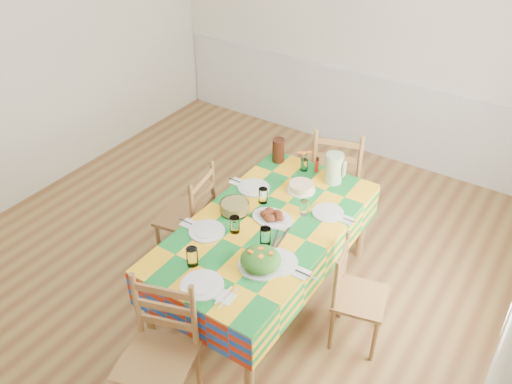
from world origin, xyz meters
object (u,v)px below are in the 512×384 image
meat_platter (272,216)px  chair_far (337,176)px  tea_pitcher (278,150)px  chair_left (190,217)px  dining_table (266,232)px  green_pitcher (334,168)px  chair_right (355,296)px  chair_near (160,355)px

meat_platter → chair_far: chair_far is taller
tea_pitcher → chair_left: 0.95m
dining_table → green_pitcher: (0.16, 0.78, 0.21)m
tea_pitcher → chair_far: size_ratio=0.21×
dining_table → chair_right: chair_right is taller
green_pitcher → chair_near: chair_near is taller
green_pitcher → chair_far: (-0.14, 0.41, -0.36)m
green_pitcher → chair_left: green_pitcher is taller
meat_platter → chair_near: (-0.02, -1.27, -0.27)m
chair_near → chair_right: bearing=38.9°
chair_far → chair_left: (-0.77, -1.19, -0.04)m
dining_table → chair_near: 1.21m
dining_table → green_pitcher: size_ratio=7.44×
dining_table → chair_near: chair_near is taller
dining_table → chair_right: 0.80m
meat_platter → chair_left: size_ratio=0.34×
chair_right → chair_far: bearing=18.2°
dining_table → tea_pitcher: bearing=115.7°
green_pitcher → tea_pitcher: (-0.55, 0.02, -0.02)m
tea_pitcher → chair_far: 0.65m
chair_near → chair_right: size_ratio=1.17×
chair_near → chair_far: chair_far is taller
dining_table → chair_far: size_ratio=1.83×
dining_table → chair_left: chair_left is taller
chair_right → chair_left: bearing=75.6°
chair_far → tea_pitcher: bearing=27.5°
chair_left → tea_pitcher: bearing=144.2°
dining_table → green_pitcher: 0.82m
dining_table → chair_far: bearing=89.3°
green_pitcher → chair_left: bearing=-139.8°
tea_pitcher → chair_left: chair_left is taller
tea_pitcher → chair_right: size_ratio=0.25×
green_pitcher → chair_near: 2.02m
chair_near → chair_left: size_ratio=1.04×
green_pitcher → chair_near: (-0.17, -1.98, -0.38)m
dining_table → meat_platter: (0.01, 0.07, 0.11)m
tea_pitcher → chair_left: (-0.37, -0.80, -0.37)m
chair_near → chair_far: 2.39m
meat_platter → tea_pitcher: tea_pitcher is taller
tea_pitcher → chair_near: bearing=-79.4°
green_pitcher → dining_table: bearing=-101.4°
chair_left → chair_right: chair_left is taller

